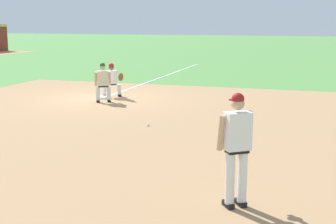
{
  "coord_description": "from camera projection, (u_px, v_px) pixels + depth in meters",
  "views": [
    {
      "loc": [
        -16.14,
        -7.76,
        2.95
      ],
      "look_at": [
        -6.34,
        -4.66,
        0.94
      ],
      "focal_mm": 50.0,
      "sensor_mm": 36.0,
      "label": 1
    }
  ],
  "objects": [
    {
      "name": "ground_plane",
      "position": [
        102.0,
        99.0,
        17.97
      ],
      "size": [
        160.0,
        160.0,
        0.0
      ],
      "primitive_type": "plane",
      "color": "#518942"
    },
    {
      "name": "infield_dirt_patch",
      "position": [
        142.0,
        131.0,
        12.74
      ],
      "size": [
        18.0,
        18.0,
        0.01
      ],
      "primitive_type": "cube",
      "color": "#A87F56",
      "rests_on": "ground"
    },
    {
      "name": "foul_line_stripe",
      "position": [
        163.0,
        77.0,
        24.94
      ],
      "size": [
        14.91,
        0.1,
        0.0
      ],
      "primitive_type": "cube",
      "color": "white",
      "rests_on": "ground"
    },
    {
      "name": "first_base_bag",
      "position": [
        102.0,
        98.0,
        17.96
      ],
      "size": [
        0.38,
        0.38,
        0.09
      ],
      "primitive_type": "cube",
      "color": "white",
      "rests_on": "ground"
    },
    {
      "name": "baseball",
      "position": [
        148.0,
        125.0,
        13.29
      ],
      "size": [
        0.07,
        0.07,
        0.07
      ],
      "primitive_type": "sphere",
      "color": "white",
      "rests_on": "ground"
    },
    {
      "name": "pitcher",
      "position": [
        237.0,
        143.0,
        7.36
      ],
      "size": [
        0.85,
        0.57,
        1.86
      ],
      "color": "black",
      "rests_on": "ground"
    },
    {
      "name": "first_baseman",
      "position": [
        112.0,
        79.0,
        18.2
      ],
      "size": [
        0.8,
        1.05,
        1.34
      ],
      "color": "black",
      "rests_on": "ground"
    },
    {
      "name": "baserunner",
      "position": [
        103.0,
        81.0,
        17.04
      ],
      "size": [
        0.61,
        0.67,
        1.46
      ],
      "color": "black",
      "rests_on": "ground"
    }
  ]
}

